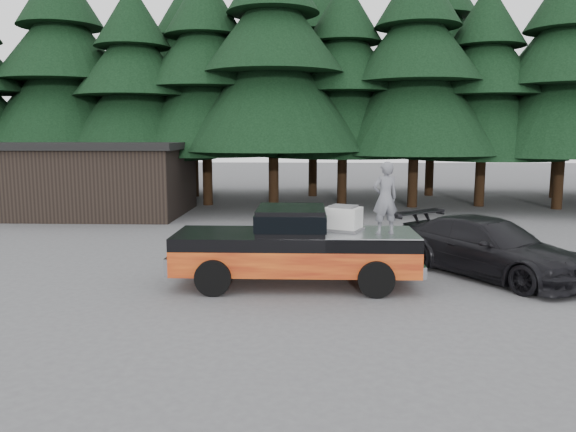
{
  "coord_description": "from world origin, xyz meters",
  "views": [
    {
      "loc": [
        0.71,
        -13.43,
        3.66
      ],
      "look_at": [
        0.23,
        0.0,
        1.7
      ],
      "focal_mm": 35.0,
      "sensor_mm": 36.0,
      "label": 1
    }
  ],
  "objects_px": {
    "air_compressor": "(343,219)",
    "man_on_bed": "(385,198)",
    "pickup_truck": "(295,258)",
    "parked_car": "(489,247)",
    "utility_building": "(97,178)"
  },
  "relations": [
    {
      "from": "pickup_truck",
      "to": "air_compressor",
      "type": "bearing_deg",
      "value": 9.2
    },
    {
      "from": "pickup_truck",
      "to": "man_on_bed",
      "type": "relative_size",
      "value": 3.53
    },
    {
      "from": "pickup_truck",
      "to": "man_on_bed",
      "type": "bearing_deg",
      "value": -6.11
    },
    {
      "from": "pickup_truck",
      "to": "air_compressor",
      "type": "xyz_separation_m",
      "value": [
        1.17,
        0.19,
        0.94
      ]
    },
    {
      "from": "pickup_truck",
      "to": "utility_building",
      "type": "xyz_separation_m",
      "value": [
        -9.41,
        12.06,
        1.0
      ]
    },
    {
      "from": "man_on_bed",
      "to": "utility_building",
      "type": "height_order",
      "value": "utility_building"
    },
    {
      "from": "pickup_truck",
      "to": "man_on_bed",
      "type": "distance_m",
      "value": 2.61
    },
    {
      "from": "air_compressor",
      "to": "pickup_truck",
      "type": "bearing_deg",
      "value": -147.45
    },
    {
      "from": "air_compressor",
      "to": "utility_building",
      "type": "xyz_separation_m",
      "value": [
        -10.58,
        11.87,
        0.06
      ]
    },
    {
      "from": "air_compressor",
      "to": "utility_building",
      "type": "bearing_deg",
      "value": 155.04
    },
    {
      "from": "man_on_bed",
      "to": "parked_car",
      "type": "bearing_deg",
      "value": -171.86
    },
    {
      "from": "parked_car",
      "to": "man_on_bed",
      "type": "bearing_deg",
      "value": 168.21
    },
    {
      "from": "man_on_bed",
      "to": "utility_building",
      "type": "relative_size",
      "value": 0.2
    },
    {
      "from": "air_compressor",
      "to": "man_on_bed",
      "type": "bearing_deg",
      "value": -0.33
    },
    {
      "from": "air_compressor",
      "to": "parked_car",
      "type": "height_order",
      "value": "air_compressor"
    }
  ]
}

